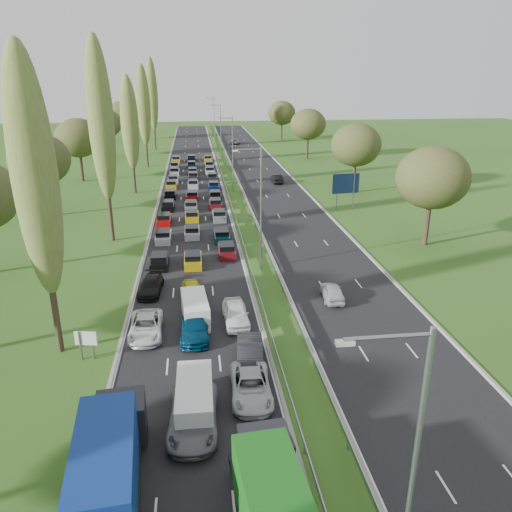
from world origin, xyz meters
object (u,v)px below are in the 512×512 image
near_car_3 (151,285)px  white_van_front (195,397)px  blue_lorry (110,462)px  info_sign (86,341)px  direction_sign (346,185)px  near_car_2 (146,326)px  white_van_rear (195,308)px

near_car_3 → white_van_front: (3.78, -17.33, 0.36)m
blue_lorry → info_sign: bearing=100.8°
direction_sign → near_car_2: bearing=-126.6°
near_car_3 → direction_sign: direction_sign is taller
near_car_3 → white_van_front: bearing=-72.8°
blue_lorry → info_sign: (-3.46, 12.31, -0.63)m
white_van_rear → info_sign: size_ratio=2.31×
near_car_3 → info_sign: info_sign is taller
white_van_rear → info_sign: 8.85m
near_car_3 → white_van_rear: (3.88, -5.70, 0.30)m
near_car_3 → blue_lorry: 23.00m
white_van_front → info_sign: (-7.22, 6.68, 0.31)m
near_car_2 → near_car_3: 7.78m
white_van_front → white_van_rear: bearing=90.4°
near_car_2 → direction_sign: 42.23m
near_car_3 → direction_sign: size_ratio=0.90×
near_car_3 → blue_lorry: bearing=-85.1°
info_sign → direction_sign: bearing=51.9°
near_car_2 → info_sign: 4.71m
near_car_3 → white_van_rear: white_van_rear is taller
white_van_rear → info_sign: (-7.32, -4.96, 0.37)m
info_sign → white_van_front: bearing=-42.7°
near_car_2 → info_sign: (-3.67, -2.88, 0.64)m
blue_lorry → direction_sign: direction_sign is taller
direction_sign → white_van_rear: bearing=-124.1°
white_van_rear → blue_lorry: bearing=-107.3°
white_van_front → white_van_rear: white_van_front is taller
white_van_front → direction_sign: bearing=64.4°
info_sign → white_van_rear: bearing=34.1°
near_car_2 → blue_lorry: 15.24m
near_car_2 → near_car_3: near_car_2 is taller
white_van_front → white_van_rear: size_ratio=1.06×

